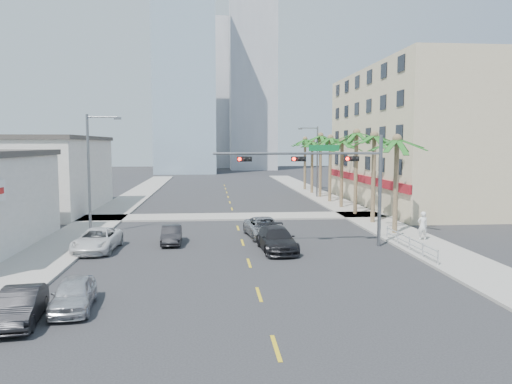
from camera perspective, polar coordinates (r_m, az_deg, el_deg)
The scene contains 28 objects.
ground at distance 25.01m, azimuth -0.10°, elevation -10.29°, with size 260.00×260.00×0.00m, color #262628.
sidewalk_right at distance 46.67m, azimuth 12.55°, elevation -2.92°, with size 4.00×120.00×0.15m, color gray.
sidewalk_left at distance 45.57m, azimuth -17.62°, elevation -3.25°, with size 4.00×120.00×0.15m, color gray.
sidewalk_cross at distance 46.51m, azimuth -2.47°, elevation -2.82°, with size 80.00×4.00×0.15m, color gray.
building_right at distance 59.11m, azimuth 19.05°, elevation 5.87°, with size 15.25×28.00×15.00m.
building_left_far at distance 54.90m, azimuth -23.59°, elevation 1.70°, with size 11.00×18.00×7.20m, color beige.
tower_far_left at distance 120.35m, azimuth -8.10°, elevation 13.67°, with size 14.00×14.00×48.00m, color #99B2C6.
tower_far_right at distance 136.42m, azimuth -0.38°, elevation 15.29°, with size 12.00×12.00×60.00m, color #ADADB2.
tower_far_center at distance 149.65m, azimuth -5.53°, elevation 10.92°, with size 16.00×16.00×42.00m, color #ADADB2.
traffic_signal_mast at distance 32.93m, azimuth 8.76°, elevation 2.40°, with size 11.12×0.54×7.20m.
palm_tree_0 at distance 38.50m, azimuth 15.82°, elevation 5.71°, with size 4.80×4.80×7.80m.
palm_tree_1 at distance 43.40m, azimuth 13.37°, elevation 6.18°, with size 4.80×4.80×8.16m.
palm_tree_2 at distance 48.36m, azimuth 11.42°, elevation 6.55°, with size 4.80×4.80×8.52m.
palm_tree_3 at distance 53.36m, azimuth 9.82°, elevation 5.72°, with size 4.80×4.80×7.80m.
palm_tree_4 at distance 58.41m, azimuth 8.50°, elevation 6.06°, with size 4.80×4.80×8.16m.
palm_tree_5 at distance 63.48m, azimuth 7.40°, elevation 6.34°, with size 4.80×4.80×8.52m.
palm_tree_6 at distance 68.56m, azimuth 6.45°, elevation 5.70°, with size 4.80×4.80×7.80m.
palm_tree_7 at distance 73.66m, azimuth 5.64°, elevation 5.96°, with size 4.80×4.80×8.16m.
streetlight_left at distance 39.04m, azimuth -18.30°, elevation 2.66°, with size 2.55×0.25×9.00m.
streetlight_right at distance 63.37m, azimuth 6.84°, elevation 3.88°, with size 2.55×0.25×9.00m.
guardrail at distance 33.01m, azimuth 17.13°, elevation -5.45°, with size 0.08×8.08×1.00m.
car_parked_near at distance 22.22m, azimuth -20.13°, elevation -10.89°, with size 1.57×3.90×1.33m, color silver.
car_parked_mid at distance 21.42m, azimuth -25.34°, elevation -11.71°, with size 1.40×4.02×1.32m, color black.
car_parked_far at distance 33.46m, azimuth -17.69°, elevation -5.25°, with size 2.37×5.13×1.43m, color silver.
car_lane_left at distance 34.65m, azimuth -9.63°, elevation -4.87°, with size 1.30×3.73×1.23m, color black.
car_lane_center at distance 36.42m, azimuth 1.00°, elevation -4.11°, with size 2.41×5.23×1.45m, color #A6A6AA.
car_lane_right at distance 31.91m, azimuth 2.38°, elevation -5.44°, with size 2.11×5.18×1.50m, color black.
pedestrian at distance 36.65m, azimuth 18.50°, elevation -3.67°, with size 0.73×0.48×1.99m, color white.
Camera 1 is at (-2.10, -23.97, 6.81)m, focal length 35.00 mm.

